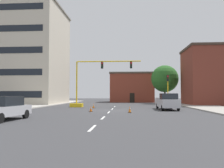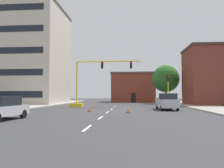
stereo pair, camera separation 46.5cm
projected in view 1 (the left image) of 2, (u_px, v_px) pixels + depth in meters
ground_plane at (111, 110)px, 26.40m from camera, size 160.00×160.00×0.00m
sidewalk_left at (30, 106)px, 35.29m from camera, size 6.00×56.00×0.14m
sidewalk_right at (204, 106)px, 33.45m from camera, size 6.00×56.00×0.14m
lane_stripe_seg_0 at (92, 128)px, 12.44m from camera, size 0.16×2.40×0.01m
lane_stripe_seg_1 at (103, 118)px, 17.92m from camera, size 0.16×2.40×0.01m
lane_stripe_seg_2 at (109, 112)px, 23.41m from camera, size 0.16×2.40×0.01m
lane_stripe_seg_3 at (112, 109)px, 28.89m from camera, size 0.16×2.40×0.01m
lane_stripe_seg_4 at (115, 107)px, 34.37m from camera, size 0.16×2.40×0.01m
building_tall_left at (31, 56)px, 44.81m from camera, size 12.77×13.93×19.11m
building_brick_center at (132, 88)px, 55.87m from camera, size 10.60×8.94×7.12m
building_row_right at (218, 76)px, 39.75m from camera, size 11.39×8.57×10.24m
traffic_signal_gantry at (86, 91)px, 33.10m from camera, size 10.38×1.20×6.83m
traffic_light_pole_right at (168, 83)px, 33.81m from camera, size 0.32×0.47×4.80m
tree_right_far at (165, 79)px, 45.86m from camera, size 5.52×5.52×7.84m
pickup_truck_silver at (167, 102)px, 27.42m from camera, size 2.15×5.45×1.99m
sedan_silver_near_left at (4, 108)px, 16.15m from camera, size 2.27×4.66×1.74m
traffic_cone_roadside_a at (91, 109)px, 24.18m from camera, size 0.36×0.36×0.59m
traffic_cone_roadside_b at (130, 109)px, 22.89m from camera, size 0.36×0.36×0.69m
traffic_cone_roadside_c at (94, 106)px, 30.67m from camera, size 0.36×0.36×0.60m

